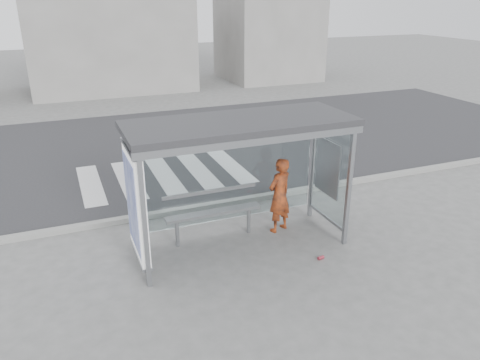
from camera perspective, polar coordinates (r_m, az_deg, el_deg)
name	(u,v)px	position (r m, az deg, el deg)	size (l,w,h in m)	color
ground	(240,246)	(9.57, 0.06, -8.02)	(80.00, 80.00, 0.00)	#605F5D
road	(161,147)	(15.76, -9.56, 3.96)	(30.00, 10.00, 0.01)	#2A2A2C
curb	(210,205)	(11.18, -3.70, -3.11)	(30.00, 0.18, 0.12)	gray
crosswalk	(164,175)	(13.35, -9.22, 0.65)	(4.55, 3.00, 0.00)	silver
bus_shelter	(221,154)	(8.69, -2.36, 3.13)	(4.25, 1.65, 2.62)	gray
building_center	(109,40)	(25.98, -15.64, 16.11)	(8.00, 5.00, 5.00)	gray
building_right	(268,16)	(28.43, 3.45, 19.29)	(5.00, 5.00, 7.00)	gray
person	(279,195)	(9.85, 4.83, -1.87)	(0.60, 0.39, 1.63)	red
bench	(213,212)	(9.58, -3.28, -3.93)	(2.00, 0.33, 1.03)	slate
soda_can	(321,258)	(9.24, 9.83, -9.32)	(0.07, 0.07, 0.13)	#D33E51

